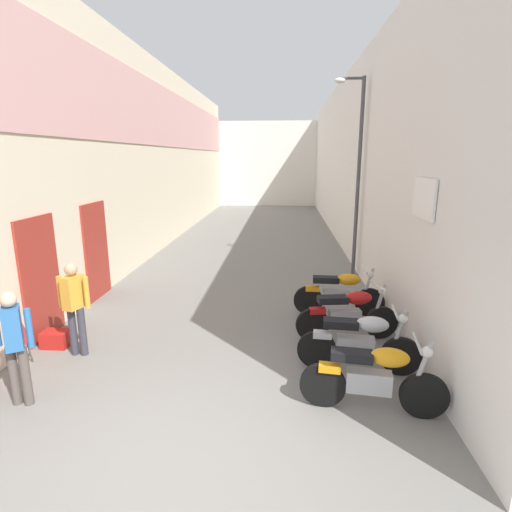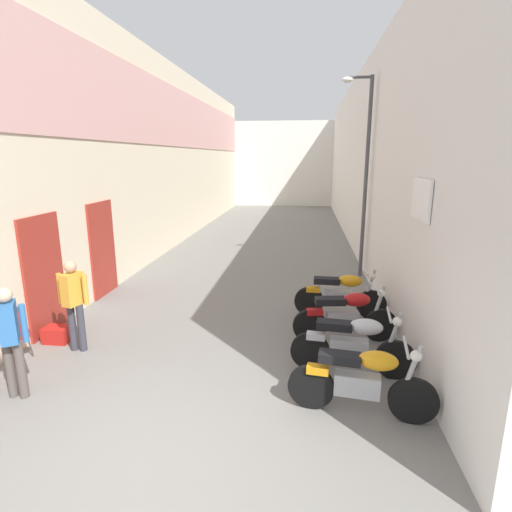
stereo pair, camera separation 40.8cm
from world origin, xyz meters
name	(u,v)px [view 1 (the left image)]	position (x,y,z in m)	size (l,w,h in m)	color
ground_plane	(250,254)	(0.00, 10.10, 0.00)	(40.19, 40.19, 0.00)	slate
building_left	(163,156)	(-3.40, 12.04, 3.22)	(0.45, 24.19, 6.38)	beige
building_right	(348,162)	(3.41, 12.09, 3.00)	(0.45, 24.19, 6.01)	silver
building_far_end	(268,164)	(0.00, 25.19, 2.74)	(9.42, 2.00, 5.47)	silver
motorcycle_nearest	(374,376)	(2.27, 1.49, 0.50)	(1.84, 0.58, 1.04)	black
motorcycle_second	(360,341)	(2.27, 2.51, 0.50)	(1.85, 0.58, 1.04)	black
motorcycle_third	(348,313)	(2.27, 3.64, 0.50)	(1.84, 0.58, 1.04)	black
motorcycle_fourth	(340,292)	(2.27, 4.79, 0.50)	(1.85, 0.58, 1.04)	black
pedestrian_by_doorway	(14,340)	(-2.32, 1.35, 0.92)	(0.52, 0.39, 1.57)	#564C47
pedestrian_mid_alley	(74,302)	(-2.25, 2.75, 0.92)	(0.52, 0.38, 1.57)	#383842
plastic_crate	(56,339)	(-2.80, 3.01, 0.14)	(0.44, 0.32, 0.28)	red
umbrella_leaning	(20,327)	(-2.88, 2.27, 0.68)	(0.20, 0.35, 0.97)	#4C4C4C
street_lamp	(356,165)	(2.98, 7.86, 2.99)	(0.79, 0.18, 5.17)	#47474C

